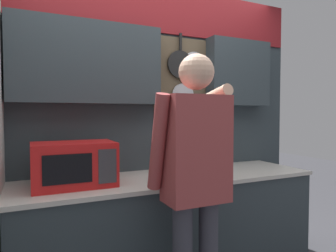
{
  "coord_description": "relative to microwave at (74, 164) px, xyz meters",
  "views": [
    {
      "loc": [
        -1.01,
        -2.11,
        1.38
      ],
      "look_at": [
        0.07,
        0.22,
        1.27
      ],
      "focal_mm": 32.0,
      "sensor_mm": 36.0,
      "label": 1
    }
  ],
  "objects": [
    {
      "name": "base_cabinet_counter",
      "position": [
        0.74,
        0.01,
        -0.59
      ],
      "size": [
        2.35,
        0.67,
        0.88
      ],
      "color": "#2D383D",
      "rests_on": "ground_plane"
    },
    {
      "name": "microwave",
      "position": [
        0.0,
        0.0,
        0.0
      ],
      "size": [
        0.54,
        0.35,
        0.3
      ],
      "color": "red",
      "rests_on": "base_cabinet_counter"
    },
    {
      "name": "knife_block",
      "position": [
        0.94,
        0.0,
        -0.05
      ],
      "size": [
        0.11,
        0.15,
        0.26
      ],
      "color": "brown",
      "rests_on": "base_cabinet_counter"
    },
    {
      "name": "back_wall_unit",
      "position": [
        0.72,
        0.32,
        0.45
      ],
      "size": [
        2.92,
        0.2,
        2.49
      ],
      "color": "#2D383D",
      "rests_on": "ground_plane"
    },
    {
      "name": "person",
      "position": [
        0.63,
        -0.55,
        0.0
      ],
      "size": [
        0.54,
        0.67,
        1.73
      ],
      "color": "#383842",
      "rests_on": "ground_plane"
    },
    {
      "name": "utensil_crock",
      "position": [
        1.12,
        0.0,
        -0.06
      ],
      "size": [
        0.1,
        0.1,
        0.35
      ],
      "color": "white",
      "rests_on": "base_cabinet_counter"
    }
  ]
}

